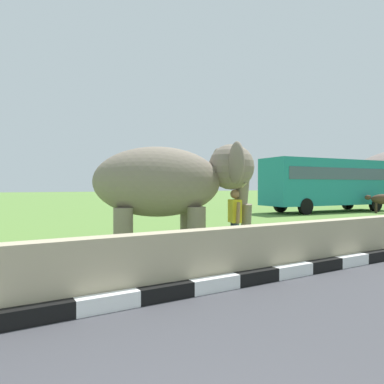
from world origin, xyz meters
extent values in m
cube|color=black|center=(0.10, 3.49, 0.12)|extent=(0.90, 0.20, 0.24)
cube|color=white|center=(1.00, 3.49, 0.12)|extent=(0.90, 0.20, 0.24)
cube|color=black|center=(1.90, 3.49, 0.12)|extent=(0.90, 0.20, 0.24)
cube|color=white|center=(2.80, 3.49, 0.12)|extent=(0.90, 0.20, 0.24)
cube|color=black|center=(3.70, 3.49, 0.12)|extent=(0.90, 0.20, 0.24)
cube|color=white|center=(4.60, 3.49, 0.12)|extent=(0.90, 0.20, 0.24)
cube|color=black|center=(5.50, 3.49, 0.12)|extent=(0.90, 0.20, 0.24)
cube|color=white|center=(6.40, 3.49, 0.12)|extent=(0.90, 0.20, 0.24)
cube|color=black|center=(7.30, 3.49, 0.12)|extent=(0.90, 0.20, 0.24)
cube|color=tan|center=(2.00, 3.79, 0.50)|extent=(28.00, 0.36, 1.00)
cylinder|color=gray|center=(4.15, 6.67, 0.63)|extent=(0.44, 0.44, 1.25)
cylinder|color=gray|center=(3.87, 5.82, 0.63)|extent=(0.44, 0.44, 1.25)
cylinder|color=gray|center=(2.54, 7.21, 0.63)|extent=(0.44, 0.44, 1.25)
cylinder|color=gray|center=(2.26, 6.35, 0.63)|extent=(0.44, 0.44, 1.25)
ellipsoid|color=gray|center=(3.20, 6.51, 1.85)|extent=(3.45, 2.49, 1.70)
sphere|color=gray|center=(4.98, 5.93, 2.23)|extent=(1.16, 1.16, 1.16)
ellipsoid|color=#D84C8C|center=(5.25, 5.84, 2.38)|extent=(0.54, 0.72, 0.44)
ellipsoid|color=gray|center=(5.09, 6.71, 2.28)|extent=(0.51, 0.93, 1.00)
ellipsoid|color=gray|center=(4.60, 5.23, 2.28)|extent=(0.51, 0.93, 1.00)
cylinder|color=gray|center=(5.25, 5.84, 1.68)|extent=(0.49, 0.63, 1.00)
cylinder|color=gray|center=(5.36, 5.80, 0.88)|extent=(0.36, 0.41, 0.82)
cone|color=beige|center=(5.29, 6.12, 1.78)|extent=(0.31, 0.58, 0.22)
cone|color=beige|center=(5.11, 5.59, 1.78)|extent=(0.31, 0.58, 0.22)
cylinder|color=navy|center=(5.05, 5.93, 0.41)|extent=(0.15, 0.15, 0.82)
cylinder|color=navy|center=(4.99, 5.74, 0.41)|extent=(0.15, 0.15, 0.82)
cube|color=yellow|center=(5.02, 5.84, 1.11)|extent=(0.36, 0.46, 0.58)
cylinder|color=#9E7251|center=(5.10, 6.08, 1.08)|extent=(0.11, 0.11, 0.52)
cylinder|color=#9E7251|center=(4.93, 5.59, 1.08)|extent=(0.13, 0.17, 0.53)
sphere|color=#9E7251|center=(5.02, 5.84, 1.54)|extent=(0.23, 0.23, 0.23)
cube|color=teal|center=(19.79, 14.58, 2.00)|extent=(10.12, 3.33, 3.00)
cube|color=#3F5160|center=(19.79, 14.58, 2.54)|extent=(9.33, 3.30, 0.76)
cylinder|color=black|center=(23.05, 15.46, 0.50)|extent=(1.02, 0.38, 1.00)
cylinder|color=black|center=(22.86, 13.16, 0.50)|extent=(1.02, 0.38, 1.00)
cylinder|color=black|center=(16.71, 15.99, 0.50)|extent=(1.02, 0.38, 1.00)
cylinder|color=black|center=(16.52, 13.70, 0.50)|extent=(1.02, 0.38, 1.00)
cylinder|color=#473323|center=(21.51, 12.27, 0.33)|extent=(0.12, 0.12, 0.65)
cylinder|color=#473323|center=(21.80, 12.49, 0.33)|extent=(0.12, 0.12, 0.65)
ellipsoid|color=#473323|center=(21.93, 12.02, 0.90)|extent=(1.39, 1.55, 0.66)
ellipsoid|color=#473323|center=(21.36, 12.76, 1.00)|extent=(0.45, 0.48, 0.32)
camera|label=1|loc=(-0.50, -1.31, 1.74)|focal=33.20mm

